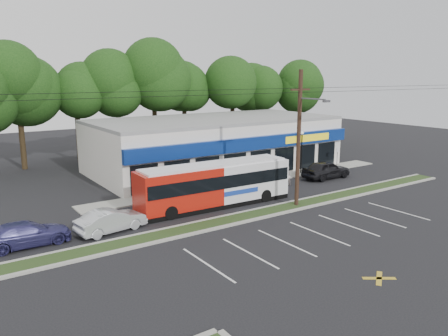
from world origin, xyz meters
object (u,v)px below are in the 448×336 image
at_px(metrobus, 215,183).
at_px(car_silver, 111,221).
at_px(pedestrian_a, 235,180).
at_px(utility_pole, 298,135).
at_px(lamp_post, 302,147).
at_px(car_blue, 26,234).
at_px(pedestrian_b, 286,176).
at_px(sign_post, 338,154).
at_px(car_dark, 326,170).

relative_size(metrobus, car_silver, 2.76).
distance_m(car_silver, pedestrian_a, 12.97).
xyz_separation_m(utility_pole, car_silver, (-13.19, 2.57, -4.69)).
xyz_separation_m(lamp_post, metrobus, (-12.95, -4.30, -0.95)).
bearing_deg(car_blue, lamp_post, -79.89).
relative_size(metrobus, pedestrian_b, 6.70).
bearing_deg(utility_pole, sign_post, 30.15).
bearing_deg(car_dark, metrobus, 96.63).
bearing_deg(metrobus, car_dark, 8.36).
xyz_separation_m(car_dark, car_blue, (-26.80, -2.06, -0.15)).
relative_size(sign_post, car_dark, 0.44).
relative_size(utility_pole, metrobus, 4.11).
xyz_separation_m(utility_pole, metrobus, (-4.78, 3.57, -3.69)).
bearing_deg(utility_pole, car_silver, 168.96).
bearing_deg(car_blue, utility_pole, -99.97).
relative_size(car_blue, pedestrian_a, 2.96).
height_order(utility_pole, lamp_post, utility_pole).
relative_size(utility_pole, pedestrian_b, 27.55).
height_order(utility_pole, car_dark, utility_pole).
distance_m(metrobus, car_silver, 8.53).
bearing_deg(utility_pole, pedestrian_b, 53.93).
height_order(metrobus, car_silver, metrobus).
xyz_separation_m(sign_post, car_silver, (-26.36, -5.07, -0.83)).
bearing_deg(car_silver, lamp_post, -85.21).
bearing_deg(pedestrian_b, car_silver, -2.83).
bearing_deg(sign_post, lamp_post, 177.42).
bearing_deg(pedestrian_b, sign_post, -176.04).
height_order(car_silver, car_blue, car_silver).
bearing_deg(car_silver, car_blue, 74.80).
height_order(lamp_post, metrobus, lamp_post).
height_order(lamp_post, car_blue, lamp_post).
bearing_deg(metrobus, utility_pole, -35.01).
bearing_deg(pedestrian_a, car_blue, -15.09).
bearing_deg(car_blue, pedestrian_b, -85.02).
bearing_deg(utility_pole, metrobus, 143.24).
height_order(metrobus, pedestrian_a, metrobus).
distance_m(car_silver, car_blue, 4.85).
xyz_separation_m(utility_pole, pedestrian_b, (3.70, 5.07, -4.51)).
xyz_separation_m(car_silver, pedestrian_b, (16.89, 2.50, 0.18)).
height_order(car_dark, pedestrian_a, car_dark).
distance_m(metrobus, pedestrian_a, 5.00).
xyz_separation_m(metrobus, pedestrian_a, (3.95, 2.92, -0.89)).
height_order(metrobus, car_blue, metrobus).
xyz_separation_m(utility_pole, car_dark, (8.78, 5.14, -4.55)).
bearing_deg(car_silver, car_dark, -92.47).
height_order(lamp_post, car_silver, lamp_post).
bearing_deg(car_dark, pedestrian_b, 90.82).
bearing_deg(pedestrian_a, car_dark, 145.66).
height_order(sign_post, pedestrian_a, sign_post).
relative_size(pedestrian_a, pedestrian_b, 0.91).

